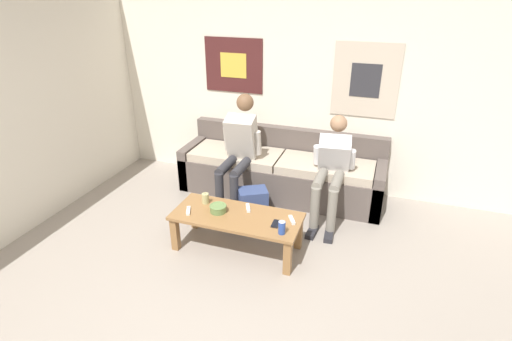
{
  "coord_description": "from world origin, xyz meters",
  "views": [
    {
      "loc": [
        1.12,
        -2.0,
        2.44
      ],
      "look_at": [
        -0.1,
        1.54,
        0.67
      ],
      "focal_mm": 28.0,
      "sensor_mm": 36.0,
      "label": 1
    }
  ],
  "objects_px": {
    "person_seated_teen": "(332,166)",
    "cell_phone": "(276,224)",
    "game_controller_far_center": "(292,220)",
    "game_controller_near_left": "(188,211)",
    "ceramic_bowl": "(218,208)",
    "pillar_candle": "(205,198)",
    "game_controller_near_right": "(248,208)",
    "couch": "(281,172)",
    "coffee_table": "(237,221)",
    "person_seated_adult": "(239,147)",
    "drink_can_blue": "(282,228)",
    "backpack": "(253,205)"
  },
  "relations": [
    {
      "from": "couch",
      "to": "game_controller_far_center",
      "type": "bearing_deg",
      "value": -69.79
    },
    {
      "from": "coffee_table",
      "to": "game_controller_near_right",
      "type": "relative_size",
      "value": 8.74
    },
    {
      "from": "person_seated_teen",
      "to": "cell_phone",
      "type": "bearing_deg",
      "value": -109.94
    },
    {
      "from": "couch",
      "to": "person_seated_adult",
      "type": "height_order",
      "value": "person_seated_adult"
    },
    {
      "from": "backpack",
      "to": "drink_can_blue",
      "type": "xyz_separation_m",
      "value": [
        0.54,
        -0.74,
        0.27
      ]
    },
    {
      "from": "game_controller_near_left",
      "to": "game_controller_far_center",
      "type": "height_order",
      "value": "same"
    },
    {
      "from": "couch",
      "to": "game_controller_far_center",
      "type": "distance_m",
      "value": 1.3
    },
    {
      "from": "game_controller_near_left",
      "to": "backpack",
      "type": "bearing_deg",
      "value": 56.88
    },
    {
      "from": "person_seated_teen",
      "to": "cell_phone",
      "type": "relative_size",
      "value": 8.09
    },
    {
      "from": "couch",
      "to": "cell_phone",
      "type": "height_order",
      "value": "couch"
    },
    {
      "from": "backpack",
      "to": "game_controller_far_center",
      "type": "height_order",
      "value": "game_controller_far_center"
    },
    {
      "from": "coffee_table",
      "to": "cell_phone",
      "type": "distance_m",
      "value": 0.41
    },
    {
      "from": "couch",
      "to": "coffee_table",
      "type": "xyz_separation_m",
      "value": [
        -0.09,
        -1.29,
        0.04
      ]
    },
    {
      "from": "person_seated_adult",
      "to": "backpack",
      "type": "xyz_separation_m",
      "value": [
        0.3,
        -0.36,
        -0.53
      ]
    },
    {
      "from": "couch",
      "to": "backpack",
      "type": "xyz_separation_m",
      "value": [
        -0.12,
        -0.71,
        -0.11
      ]
    },
    {
      "from": "drink_can_blue",
      "to": "cell_phone",
      "type": "relative_size",
      "value": 0.9
    },
    {
      "from": "coffee_table",
      "to": "pillar_candle",
      "type": "xyz_separation_m",
      "value": [
        -0.39,
        0.11,
        0.12
      ]
    },
    {
      "from": "person_seated_adult",
      "to": "person_seated_teen",
      "type": "relative_size",
      "value": 1.14
    },
    {
      "from": "couch",
      "to": "person_seated_teen",
      "type": "xyz_separation_m",
      "value": [
        0.67,
        -0.36,
        0.34
      ]
    },
    {
      "from": "couch",
      "to": "coffee_table",
      "type": "height_order",
      "value": "couch"
    },
    {
      "from": "coffee_table",
      "to": "person_seated_adult",
      "type": "bearing_deg",
      "value": 109.81
    },
    {
      "from": "backpack",
      "to": "ceramic_bowl",
      "type": "distance_m",
      "value": 0.65
    },
    {
      "from": "couch",
      "to": "pillar_candle",
      "type": "bearing_deg",
      "value": -111.97
    },
    {
      "from": "person_seated_adult",
      "to": "game_controller_near_left",
      "type": "relative_size",
      "value": 8.8
    },
    {
      "from": "couch",
      "to": "backpack",
      "type": "relative_size",
      "value": 6.44
    },
    {
      "from": "person_seated_adult",
      "to": "game_controller_near_right",
      "type": "bearing_deg",
      "value": -63.04
    },
    {
      "from": "game_controller_far_center",
      "to": "game_controller_near_right",
      "type": "bearing_deg",
      "value": 171.19
    },
    {
      "from": "ceramic_bowl",
      "to": "pillar_candle",
      "type": "bearing_deg",
      "value": 149.27
    },
    {
      "from": "coffee_table",
      "to": "game_controller_near_right",
      "type": "distance_m",
      "value": 0.18
    },
    {
      "from": "coffee_table",
      "to": "game_controller_far_center",
      "type": "xyz_separation_m",
      "value": [
        0.53,
        0.07,
        0.08
      ]
    },
    {
      "from": "backpack",
      "to": "cell_phone",
      "type": "xyz_separation_m",
      "value": [
        0.44,
        -0.61,
        0.22
      ]
    },
    {
      "from": "couch",
      "to": "drink_can_blue",
      "type": "distance_m",
      "value": 1.52
    },
    {
      "from": "person_seated_adult",
      "to": "game_controller_near_right",
      "type": "distance_m",
      "value": 0.93
    },
    {
      "from": "cell_phone",
      "to": "coffee_table",
      "type": "bearing_deg",
      "value": 175.7
    },
    {
      "from": "couch",
      "to": "person_seated_teen",
      "type": "distance_m",
      "value": 0.83
    },
    {
      "from": "game_controller_near_right",
      "to": "game_controller_far_center",
      "type": "bearing_deg",
      "value": -8.81
    },
    {
      "from": "ceramic_bowl",
      "to": "cell_phone",
      "type": "height_order",
      "value": "ceramic_bowl"
    },
    {
      "from": "game_controller_far_center",
      "to": "game_controller_near_left",
      "type": "bearing_deg",
      "value": -170.4
    },
    {
      "from": "backpack",
      "to": "game_controller_near_left",
      "type": "xyz_separation_m",
      "value": [
        -0.44,
        -0.67,
        0.22
      ]
    },
    {
      "from": "coffee_table",
      "to": "game_controller_far_center",
      "type": "bearing_deg",
      "value": 7.86
    },
    {
      "from": "backpack",
      "to": "drink_can_blue",
      "type": "bearing_deg",
      "value": -53.94
    },
    {
      "from": "game_controller_near_right",
      "to": "game_controller_far_center",
      "type": "relative_size",
      "value": 1.02
    },
    {
      "from": "drink_can_blue",
      "to": "game_controller_near_right",
      "type": "xyz_separation_m",
      "value": [
        -0.44,
        0.3,
        -0.05
      ]
    },
    {
      "from": "person_seated_teen",
      "to": "drink_can_blue",
      "type": "bearing_deg",
      "value": -103.15
    },
    {
      "from": "backpack",
      "to": "game_controller_near_right",
      "type": "height_order",
      "value": "game_controller_near_right"
    },
    {
      "from": "pillar_candle",
      "to": "game_controller_far_center",
      "type": "bearing_deg",
      "value": -2.53
    },
    {
      "from": "ceramic_bowl",
      "to": "drink_can_blue",
      "type": "height_order",
      "value": "drink_can_blue"
    },
    {
      "from": "person_seated_teen",
      "to": "game_controller_far_center",
      "type": "bearing_deg",
      "value": -104.36
    },
    {
      "from": "ceramic_bowl",
      "to": "game_controller_far_center",
      "type": "distance_m",
      "value": 0.73
    },
    {
      "from": "drink_can_blue",
      "to": "game_controller_far_center",
      "type": "height_order",
      "value": "drink_can_blue"
    }
  ]
}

